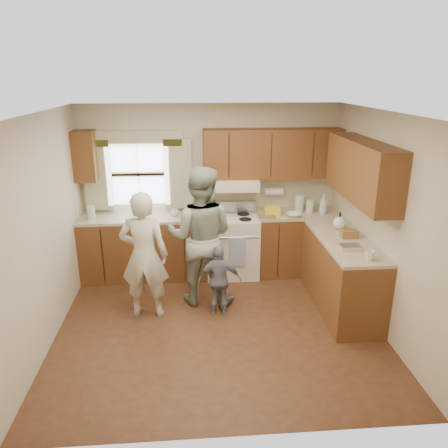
{
  "coord_description": "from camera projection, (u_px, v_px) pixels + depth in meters",
  "views": [
    {
      "loc": [
        -0.3,
        -4.61,
        2.87
      ],
      "look_at": [
        0.1,
        0.4,
        1.15
      ],
      "focal_mm": 35.0,
      "sensor_mm": 36.0,
      "label": 1
    }
  ],
  "objects": [
    {
      "name": "child",
      "position": [
        220.0,
        280.0,
        5.41
      ],
      "size": [
        0.54,
        0.24,
        0.92
      ],
      "primitive_type": "imported",
      "rotation": [
        0.0,
        0.0,
        3.11
      ],
      "color": "gray",
      "rests_on": "ground"
    },
    {
      "name": "room",
      "position": [
        218.0,
        227.0,
        4.9
      ],
      "size": [
        3.8,
        3.8,
        3.8
      ],
      "color": "#412614",
      "rests_on": "ground"
    },
    {
      "name": "stove",
      "position": [
        232.0,
        245.0,
        6.53
      ],
      "size": [
        0.76,
        0.67,
        1.07
      ],
      "color": "silver",
      "rests_on": "ground"
    },
    {
      "name": "woman_right",
      "position": [
        201.0,
        236.0,
        5.59
      ],
      "size": [
        1.01,
        0.86,
        1.82
      ],
      "primitive_type": "imported",
      "rotation": [
        0.0,
        0.0,
        2.93
      ],
      "color": "#2E483C",
      "rests_on": "ground"
    },
    {
      "name": "woman_left",
      "position": [
        144.0,
        256.0,
        5.27
      ],
      "size": [
        0.62,
        0.44,
        1.6
      ],
      "primitive_type": "imported",
      "rotation": [
        0.0,
        0.0,
        3.04
      ],
      "color": "beige",
      "rests_on": "ground"
    },
    {
      "name": "kitchen_fixtures",
      "position": [
        257.0,
        229.0,
        6.09
      ],
      "size": [
        3.8,
        2.25,
        2.15
      ],
      "color": "#47230F",
      "rests_on": "ground"
    }
  ]
}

